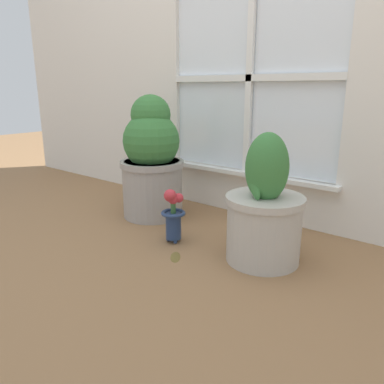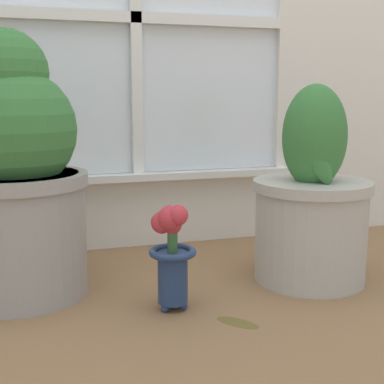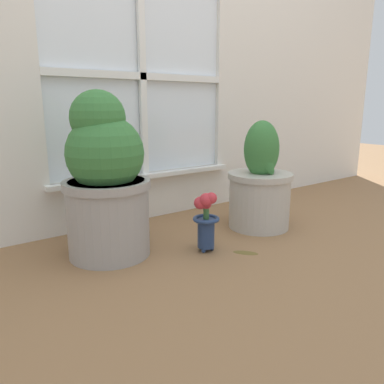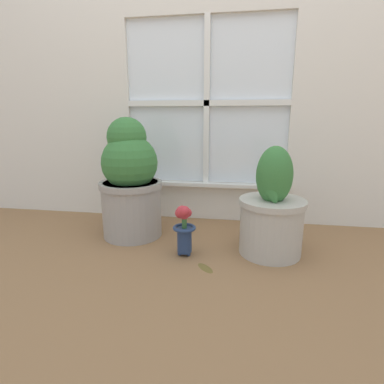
{
  "view_description": "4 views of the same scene",
  "coord_description": "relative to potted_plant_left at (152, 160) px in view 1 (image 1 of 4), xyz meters",
  "views": [
    {
      "loc": [
        1.1,
        -1.17,
        0.72
      ],
      "look_at": [
        0.01,
        0.17,
        0.24
      ],
      "focal_mm": 35.0,
      "sensor_mm": 36.0,
      "label": 1
    },
    {
      "loc": [
        -0.37,
        -1.13,
        0.52
      ],
      "look_at": [
        0.03,
        0.16,
        0.28
      ],
      "focal_mm": 50.0,
      "sensor_mm": 36.0,
      "label": 2
    },
    {
      "loc": [
        -1.02,
        -1.12,
        0.63
      ],
      "look_at": [
        -0.03,
        0.2,
        0.24
      ],
      "focal_mm": 35.0,
      "sensor_mm": 36.0,
      "label": 3
    },
    {
      "loc": [
        0.23,
        -1.3,
        0.69
      ],
      "look_at": [
        -0.02,
        0.2,
        0.31
      ],
      "focal_mm": 28.0,
      "sensor_mm": 36.0,
      "label": 4
    }
  ],
  "objects": [
    {
      "name": "ground_plane",
      "position": [
        0.4,
        -0.31,
        -0.33
      ],
      "size": [
        10.0,
        10.0,
        0.0
      ],
      "primitive_type": "plane",
      "color": "olive"
    },
    {
      "name": "potted_plant_right",
      "position": [
        0.79,
        -0.13,
        -0.11
      ],
      "size": [
        0.33,
        0.33,
        0.55
      ],
      "color": "#B7B2A8",
      "rests_on": "ground_plane"
    },
    {
      "name": "fallen_leaf",
      "position": [
        0.48,
        -0.34,
        -0.32
      ],
      "size": [
        0.1,
        0.11,
        0.01
      ],
      "color": "brown",
      "rests_on": "ground_plane"
    },
    {
      "name": "potted_plant_left",
      "position": [
        0.0,
        0.0,
        0.0
      ],
      "size": [
        0.36,
        0.36,
        0.69
      ],
      "color": "#9E9993",
      "rests_on": "ground_plane"
    },
    {
      "name": "flower_vase",
      "position": [
        0.36,
        -0.22,
        -0.17
      ],
      "size": [
        0.12,
        0.12,
        0.27
      ],
      "color": "navy",
      "rests_on": "ground_plane"
    }
  ]
}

